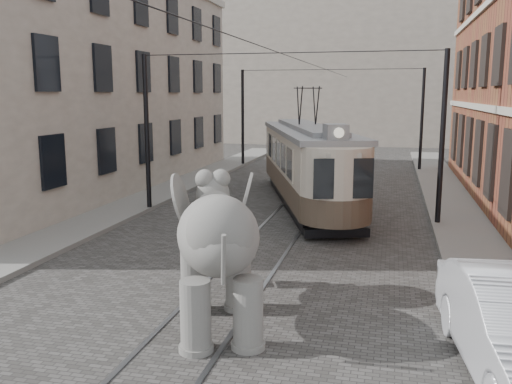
# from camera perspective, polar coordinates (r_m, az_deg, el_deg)

# --- Properties ---
(ground) EXTENTS (120.00, 120.00, 0.00)m
(ground) POSITION_cam_1_polar(r_m,az_deg,el_deg) (14.69, -0.77, -7.82)
(ground) COLOR #474542
(tram_rails) EXTENTS (1.54, 80.00, 0.02)m
(tram_rails) POSITION_cam_1_polar(r_m,az_deg,el_deg) (14.69, -0.77, -7.77)
(tram_rails) COLOR slate
(tram_rails) RESTS_ON ground
(sidewalk_right) EXTENTS (2.00, 60.00, 0.15)m
(sidewalk_right) POSITION_cam_1_polar(r_m,az_deg,el_deg) (14.44, 23.22, -8.67)
(sidewalk_right) COLOR slate
(sidewalk_right) RESTS_ON ground
(sidewalk_left) EXTENTS (2.00, 60.00, 0.15)m
(sidewalk_left) POSITION_cam_1_polar(r_m,az_deg,el_deg) (17.42, -22.04, -5.43)
(sidewalk_left) COLOR slate
(sidewalk_left) RESTS_ON ground
(stucco_building) EXTENTS (7.00, 24.00, 10.00)m
(stucco_building) POSITION_cam_1_polar(r_m,az_deg,el_deg) (27.65, -18.17, 10.63)
(stucco_building) COLOR gray
(stucco_building) RESTS_ON ground
(distant_block) EXTENTS (28.00, 10.00, 14.00)m
(distant_block) POSITION_cam_1_polar(r_m,az_deg,el_deg) (53.69, 10.33, 12.64)
(distant_block) COLOR gray
(distant_block) RESTS_ON ground
(catenary) EXTENTS (11.00, 30.20, 6.00)m
(catenary) POSITION_cam_1_polar(r_m,az_deg,el_deg) (18.95, 2.46, 5.51)
(catenary) COLOR black
(catenary) RESTS_ON ground
(tram) EXTENTS (6.12, 12.28, 4.80)m
(tram) POSITION_cam_1_polar(r_m,az_deg,el_deg) (22.80, 5.31, 4.75)
(tram) COLOR #BFAF9A
(tram) RESTS_ON ground
(elephant) EXTENTS (4.18, 5.40, 2.92)m
(elephant) POSITION_cam_1_polar(r_m,az_deg,el_deg) (10.62, -3.92, -6.67)
(elephant) COLOR slate
(elephant) RESTS_ON ground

